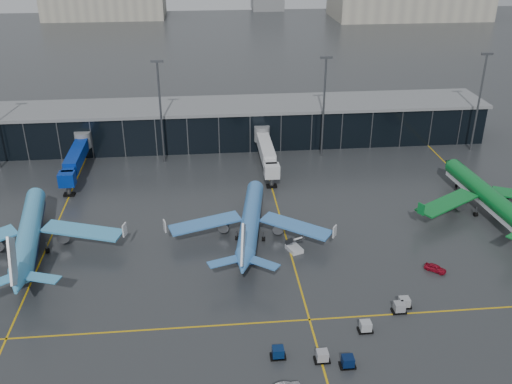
{
  "coord_description": "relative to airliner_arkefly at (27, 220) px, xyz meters",
  "views": [
    {
      "loc": [
        -4.98,
        -83.7,
        55.89
      ],
      "look_at": [
        5.0,
        18.0,
        6.0
      ],
      "focal_mm": 40.0,
      "sensor_mm": 36.0,
      "label": 1
    }
  ],
  "objects": [
    {
      "name": "airliner_klm_near",
      "position": [
        40.7,
        1.06,
        -0.47
      ],
      "size": [
        38.14,
        41.88,
        11.41
      ],
      "primitive_type": null,
      "rotation": [
        0.0,
        0.0,
        -0.16
      ],
      "color": "#3C7BC6",
      "rests_on": "ground"
    },
    {
      "name": "airliner_aer_lingus",
      "position": [
        89.97,
        6.5,
        -0.09
      ],
      "size": [
        37.46,
        41.93,
        12.16
      ],
      "primitive_type": null,
      "rotation": [
        0.0,
        0.0,
        0.07
      ],
      "color": "#0D6F2A",
      "rests_on": "ground"
    },
    {
      "name": "mobile_airstair",
      "position": [
        48.17,
        -5.2,
        -5.4
      ],
      "size": [
        3.21,
        3.78,
        3.45
      ],
      "rotation": [
        0.0,
        0.0,
        0.37
      ],
      "color": "silver",
      "rests_on": "ground"
    },
    {
      "name": "baggage_carts",
      "position": [
        53.18,
        -29.91,
        -5.41
      ],
      "size": [
        23.51,
        13.6,
        1.7
      ],
      "color": "black",
      "rests_on": "ground"
    },
    {
      "name": "flood_masts",
      "position": [
        42.36,
        39.84,
        7.64
      ],
      "size": [
        203.0,
        0.5,
        25.5
      ],
      "color": "#595B60",
      "rests_on": "ground"
    },
    {
      "name": "service_van_red",
      "position": [
        71.5,
        -14.26,
        -5.53
      ],
      "size": [
        3.8,
        3.62,
        1.28
      ],
      "primitive_type": "imported",
      "rotation": [
        0.0,
        0.0,
        0.84
      ],
      "color": "maroon",
      "rests_on": "ground"
    },
    {
      "name": "ground",
      "position": [
        37.36,
        -10.16,
        -6.17
      ],
      "size": [
        600.0,
        600.0,
        0.0
      ],
      "primitive_type": "plane",
      "color": "#282B2D",
      "rests_on": "ground"
    },
    {
      "name": "jet_bridges",
      "position": [
        2.36,
        32.83,
        -1.62
      ],
      "size": [
        94.0,
        27.5,
        7.2
      ],
      "color": "#595B60",
      "rests_on": "ground"
    },
    {
      "name": "distant_hangars",
      "position": [
        87.3,
        259.92,
        2.62
      ],
      "size": [
        260.0,
        71.0,
        22.0
      ],
      "color": "#B2AD99",
      "rests_on": "ground"
    },
    {
      "name": "terminal_pier",
      "position": [
        37.36,
        51.84,
        -0.75
      ],
      "size": [
        142.0,
        17.0,
        10.7
      ],
      "color": "black",
      "rests_on": "ground"
    },
    {
      "name": "airliner_arkefly",
      "position": [
        0.0,
        0.0,
        0.0
      ],
      "size": [
        41.15,
        45.22,
        12.34
      ],
      "primitive_type": null,
      "rotation": [
        0.0,
        0.0,
        0.16
      ],
      "color": "#42A2D9",
      "rests_on": "ground"
    },
    {
      "name": "taxi_lines",
      "position": [
        47.36,
        0.45,
        -6.16
      ],
      "size": [
        220.0,
        120.0,
        0.02
      ],
      "color": "gold",
      "rests_on": "ground"
    }
  ]
}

